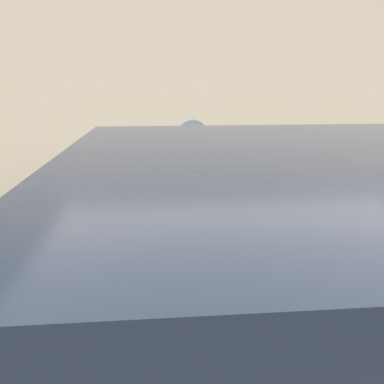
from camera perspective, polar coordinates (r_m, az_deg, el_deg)
sidewalk at (r=4.25m, az=2.83°, el=-10.57°), size 24.00×2.80×0.15m
building_facade at (r=6.86m, az=-0.53°, el=19.39°), size 24.00×0.30×4.69m
parking_meter at (r=2.71m, az=0.00°, el=2.17°), size 0.22×0.13×1.61m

